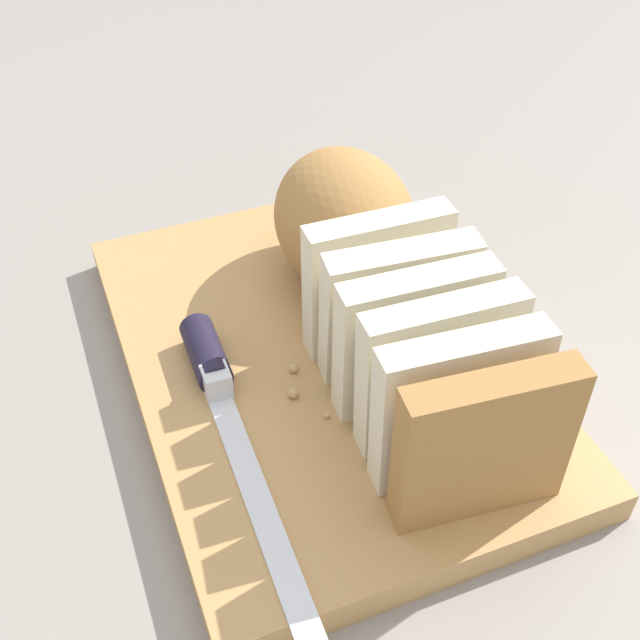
# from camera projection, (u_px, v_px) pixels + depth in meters

# --- Properties ---
(ground_plane) EXTENTS (3.00, 3.00, 0.00)m
(ground_plane) POSITION_uv_depth(u_px,v_px,m) (320.00, 373.00, 0.63)
(ground_plane) COLOR gray
(cutting_board) EXTENTS (0.41, 0.29, 0.03)m
(cutting_board) POSITION_uv_depth(u_px,v_px,m) (320.00, 361.00, 0.62)
(cutting_board) COLOR tan
(cutting_board) RESTS_ON ground_plane
(bread_loaf) EXTENTS (0.33, 0.12, 0.11)m
(bread_loaf) POSITION_uv_depth(u_px,v_px,m) (380.00, 279.00, 0.59)
(bread_loaf) COLOR #A8753D
(bread_loaf) RESTS_ON cutting_board
(bread_knife) EXTENTS (0.26, 0.03, 0.03)m
(bread_knife) POSITION_uv_depth(u_px,v_px,m) (216.00, 380.00, 0.57)
(bread_knife) COLOR silver
(bread_knife) RESTS_ON cutting_board
(crumb_near_knife) EXTENTS (0.01, 0.01, 0.01)m
(crumb_near_knife) POSITION_uv_depth(u_px,v_px,m) (293.00, 393.00, 0.57)
(crumb_near_knife) COLOR tan
(crumb_near_knife) RESTS_ON cutting_board
(crumb_near_loaf) EXTENTS (0.01, 0.01, 0.01)m
(crumb_near_loaf) POSITION_uv_depth(u_px,v_px,m) (372.00, 308.00, 0.64)
(crumb_near_loaf) COLOR tan
(crumb_near_loaf) RESTS_ON cutting_board
(crumb_stray_left) EXTENTS (0.00, 0.00, 0.00)m
(crumb_stray_left) POSITION_uv_depth(u_px,v_px,m) (327.00, 415.00, 0.56)
(crumb_stray_left) COLOR tan
(crumb_stray_left) RESTS_ON cutting_board
(crumb_stray_right) EXTENTS (0.01, 0.01, 0.01)m
(crumb_stray_right) POSITION_uv_depth(u_px,v_px,m) (294.00, 368.00, 0.59)
(crumb_stray_right) COLOR tan
(crumb_stray_right) RESTS_ON cutting_board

